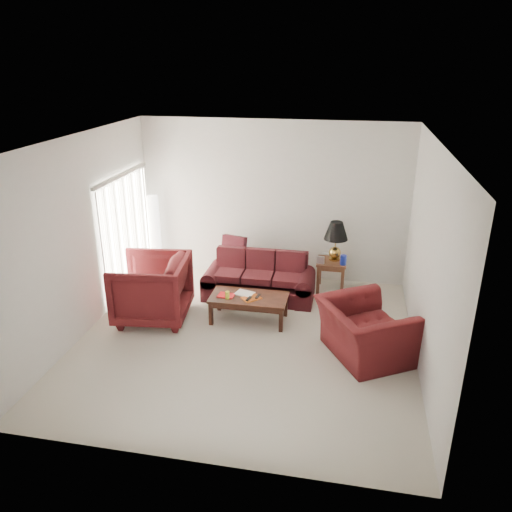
{
  "coord_description": "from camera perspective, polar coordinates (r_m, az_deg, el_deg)",
  "views": [
    {
      "loc": [
        1.42,
        -6.42,
        4.02
      ],
      "look_at": [
        0.0,
        0.85,
        1.05
      ],
      "focal_mm": 35.0,
      "sensor_mm": 36.0,
      "label": 1
    }
  ],
  "objects": [
    {
      "name": "armchair_right",
      "position": [
        7.32,
        12.29,
        -8.35
      ],
      "size": [
        1.55,
        1.6,
        0.8
      ],
      "primitive_type": "imported",
      "rotation": [
        0.0,
        0.0,
        2.11
      ],
      "color": "#471012",
      "rests_on": "ground"
    },
    {
      "name": "coffee_table",
      "position": [
        8.14,
        -0.82,
        -6.0
      ],
      "size": [
        1.38,
        1.08,
        0.43
      ],
      "primitive_type": null,
      "rotation": [
        0.0,
        0.0,
        0.43
      ],
      "color": "black",
      "rests_on": "ground"
    },
    {
      "name": "sofa",
      "position": [
        8.82,
        0.33,
        -2.41
      ],
      "size": [
        1.94,
        0.85,
        0.79
      ],
      "primitive_type": null,
      "rotation": [
        0.0,
        0.0,
        -0.01
      ],
      "color": "black",
      "rests_on": "ground"
    },
    {
      "name": "armchair_left",
      "position": [
        8.25,
        -11.84,
        -3.69
      ],
      "size": [
        1.28,
        1.26,
        1.05
      ],
      "primitive_type": "imported",
      "rotation": [
        0.0,
        0.0,
        -1.45
      ],
      "color": "#481013",
      "rests_on": "ground"
    },
    {
      "name": "remote_a",
      "position": [
        7.91,
        -0.83,
        -4.89
      ],
      "size": [
        0.08,
        0.16,
        0.02
      ],
      "primitive_type": "cube",
      "rotation": [
        0.0,
        0.0,
        -0.23
      ],
      "color": "black",
      "rests_on": "coffee_table"
    },
    {
      "name": "yellow_glass",
      "position": [
        7.96,
        -3.29,
        -4.48
      ],
      "size": [
        0.09,
        0.09,
        0.12
      ],
      "primitive_type": "cylinder",
      "rotation": [
        0.0,
        0.0,
        -0.27
      ],
      "color": "yellow",
      "rests_on": "coffee_table"
    },
    {
      "name": "magazine_red",
      "position": [
        8.07,
        -3.43,
        -4.51
      ],
      "size": [
        0.28,
        0.22,
        0.01
      ],
      "primitive_type": "cube",
      "rotation": [
        0.0,
        0.0,
        -0.09
      ],
      "color": "red",
      "rests_on": "coffee_table"
    },
    {
      "name": "magazine_white",
      "position": [
        8.12,
        -1.31,
        -4.29
      ],
      "size": [
        0.34,
        0.29,
        0.02
      ],
      "primitive_type": "cube",
      "rotation": [
        0.0,
        0.0,
        -0.28
      ],
      "color": "white",
      "rests_on": "coffee_table"
    },
    {
      "name": "blinds",
      "position": [
        9.11,
        -14.57,
        2.3
      ],
      "size": [
        0.1,
        2.0,
        2.16
      ],
      "primitive_type": "cube",
      "color": "silver",
      "rests_on": "ground"
    },
    {
      "name": "floor_lamp",
      "position": [
        9.92,
        -11.49,
        2.42
      ],
      "size": [
        0.34,
        0.34,
        1.59
      ],
      "primitive_type": null,
      "rotation": [
        0.0,
        0.0,
        -0.38
      ],
      "color": "white",
      "rests_on": "ground"
    },
    {
      "name": "throw_pillow",
      "position": [
        9.35,
        -2.54,
        0.92
      ],
      "size": [
        0.5,
        0.33,
        0.48
      ],
      "primitive_type": "cube",
      "rotation": [
        -0.21,
        0.0,
        -0.25
      ],
      "color": "black",
      "rests_on": "sofa"
    },
    {
      "name": "end_table",
      "position": [
        9.26,
        8.55,
        -2.19
      ],
      "size": [
        0.57,
        0.57,
        0.57
      ],
      "primitive_type": null,
      "rotation": [
        0.0,
        0.0,
        0.09
      ],
      "color": "brown",
      "rests_on": "ground"
    },
    {
      "name": "picture_frame",
      "position": [
        9.26,
        7.95,
        0.28
      ],
      "size": [
        0.14,
        0.16,
        0.05
      ],
      "primitive_type": "cube",
      "rotation": [
        1.36,
        0.0,
        -0.18
      ],
      "color": "silver",
      "rests_on": "end_table"
    },
    {
      "name": "remote_b",
      "position": [
        7.99,
        0.21,
        -4.61
      ],
      "size": [
        0.07,
        0.16,
        0.02
      ],
      "primitive_type": "cube",
      "rotation": [
        0.0,
        0.0,
        -0.14
      ],
      "color": "black",
      "rests_on": "coffee_table"
    },
    {
      "name": "clock",
      "position": [
        8.98,
        7.4,
        -0.44
      ],
      "size": [
        0.14,
        0.07,
        0.13
      ],
      "primitive_type": "cube",
      "rotation": [
        0.0,
        0.0,
        -0.18
      ],
      "color": "silver",
      "rests_on": "end_table"
    },
    {
      "name": "table_lamp",
      "position": [
        9.07,
        9.08,
        1.69
      ],
      "size": [
        0.57,
        0.57,
        0.72
      ],
      "primitive_type": null,
      "rotation": [
        0.0,
        0.0,
        -0.41
      ],
      "color": "#BC8F3A",
      "rests_on": "end_table"
    },
    {
      "name": "blue_canister",
      "position": [
        8.98,
        9.96,
        -0.45
      ],
      "size": [
        0.14,
        0.14,
        0.18
      ],
      "primitive_type": "cylinder",
      "rotation": [
        0.0,
        0.0,
        0.27
      ],
      "color": "#172796",
      "rests_on": "end_table"
    },
    {
      "name": "magazine_orange",
      "position": [
        7.97,
        -0.53,
        -4.83
      ],
      "size": [
        0.35,
        0.35,
        0.02
      ],
      "primitive_type": "cube",
      "rotation": [
        0.0,
        0.0,
        0.77
      ],
      "color": "#C15416",
      "rests_on": "coffee_table"
    },
    {
      "name": "floor",
      "position": [
        7.7,
        -1.23,
        -9.6
      ],
      "size": [
        5.0,
        5.0,
        0.0
      ],
      "primitive_type": "plane",
      "color": "beige",
      "rests_on": "ground"
    }
  ]
}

